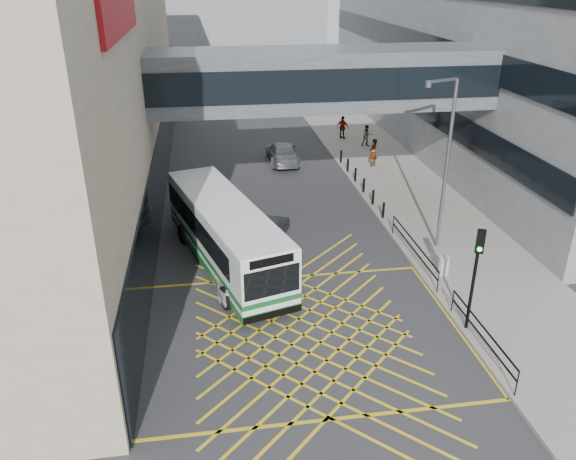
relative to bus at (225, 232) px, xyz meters
name	(u,v)px	position (x,y,z in m)	size (l,w,h in m)	color
ground	(304,335)	(2.64, -6.22, -1.66)	(120.00, 120.00, 0.00)	#333335
building_right	(564,9)	(26.62, 17.78, 8.34)	(24.09, 44.00, 20.00)	gray
building_far	(207,2)	(0.64, 53.78, 7.34)	(28.00, 16.00, 18.00)	gray
skybridge	(322,79)	(5.64, 5.78, 5.84)	(20.00, 4.10, 3.00)	#4B5055
pavement	(401,186)	(11.64, 8.78, -1.58)	(6.00, 54.00, 0.16)	gray
box_junction	(304,335)	(2.64, -6.22, -1.65)	(12.00, 9.00, 0.01)	gold
bus	(225,232)	(0.00, 0.00, 0.00)	(5.49, 11.29, 3.09)	white
car_white	(233,271)	(0.22, -2.14, -0.91)	(1.93, 4.71, 1.50)	silver
car_dark	(266,232)	(2.12, 1.87, -0.99)	(1.65, 4.23, 1.32)	black
car_silver	(283,152)	(4.84, 14.93, -0.88)	(2.12, 5.02, 1.56)	gray
traffic_light	(476,266)	(8.84, -6.99, 1.28)	(0.35, 0.51, 4.26)	black
street_lamp	(445,156)	(10.30, -0.09, 3.20)	(1.83, 0.85, 8.25)	slate
litter_bin	(444,266)	(9.65, -2.79, -1.06)	(0.50, 0.50, 0.87)	#ADA89E
kerb_railings	(441,280)	(8.79, -4.44, -0.78)	(0.05, 12.54, 1.00)	black
bollards	(360,180)	(8.89, 8.78, -1.05)	(0.14, 10.14, 0.90)	black
pedestrian_a	(373,153)	(10.89, 12.66, -0.52)	(0.77, 0.55, 1.94)	gray
pedestrian_b	(367,136)	(11.83, 17.50, -0.68)	(0.80, 0.47, 1.64)	gray
pedestrian_c	(343,127)	(10.49, 19.95, -0.59)	(1.07, 0.51, 1.81)	gray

